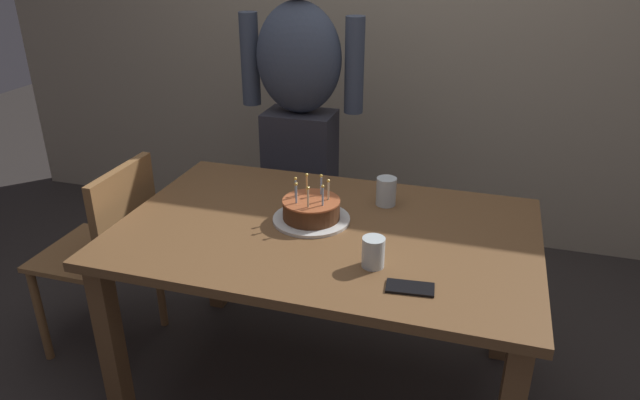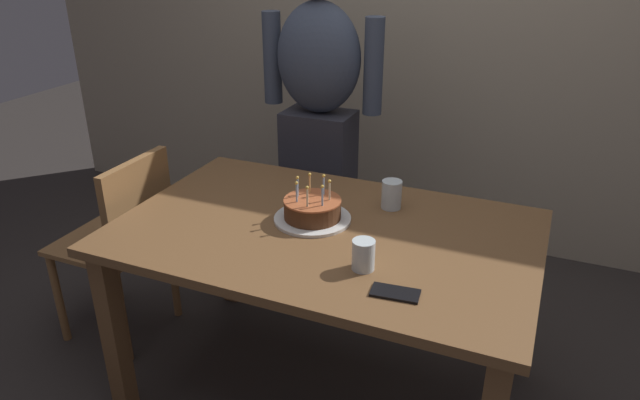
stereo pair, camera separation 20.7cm
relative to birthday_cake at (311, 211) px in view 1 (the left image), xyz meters
The scene contains 9 objects.
ground_plane 0.78m from the birthday_cake, 30.96° to the right, with size 10.00×10.00×0.00m, color #332D2B.
back_wall 1.60m from the birthday_cake, 87.43° to the left, with size 5.20×0.10×2.60m, color tan.
dining_table 0.16m from the birthday_cake, 30.96° to the right, with size 1.50×0.96×0.74m.
birthday_cake is the anchor object (origin of this frame).
water_glass_near 0.38m from the birthday_cake, 41.22° to the right, with size 0.07×0.07×0.10m, color silver.
water_glass_far 0.32m from the birthday_cake, 42.79° to the left, with size 0.08×0.08×0.11m, color silver.
cell_phone 0.55m from the birthday_cake, 39.60° to the right, with size 0.14×0.07×0.01m, color black.
person_man_bearded 0.82m from the birthday_cake, 111.53° to the left, with size 0.61×0.27×1.66m.
dining_chair 0.92m from the birthday_cake, behind, with size 0.42×0.42×0.87m.
Camera 1 is at (0.52, -1.78, 1.71)m, focal length 32.46 mm.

